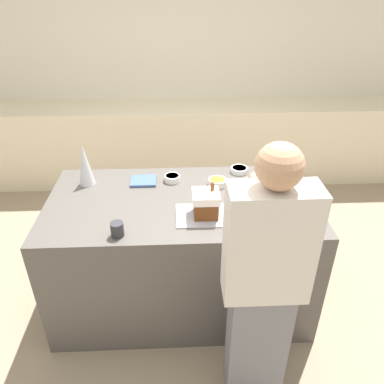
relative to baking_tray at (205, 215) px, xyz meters
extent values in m
plane|color=gray|center=(-0.16, 0.21, -0.94)|extent=(12.00, 12.00, 0.00)
cube|color=beige|center=(-0.16, 2.62, 0.36)|extent=(8.00, 0.05, 2.60)
cube|color=beige|center=(-0.16, 2.29, -0.46)|extent=(6.00, 0.60, 0.95)
cube|color=#514C47|center=(-0.16, 0.21, -0.47)|extent=(1.88, 1.00, 0.93)
cube|color=#9E9EA8|center=(0.00, 0.00, 0.00)|extent=(0.39, 0.28, 0.01)
cube|color=brown|center=(0.00, 0.00, 0.06)|extent=(0.15, 0.15, 0.11)
cube|color=white|center=(0.00, 0.00, 0.14)|extent=(0.17, 0.17, 0.05)
cylinder|color=brown|center=(0.04, 0.03, 0.20)|extent=(0.02, 0.02, 0.06)
cone|color=silver|center=(-0.86, 0.47, 0.16)|extent=(0.12, 0.12, 0.32)
cylinder|color=white|center=(-0.22, 0.48, 0.02)|extent=(0.12, 0.12, 0.05)
cylinder|color=white|center=(-0.22, 0.48, 0.04)|extent=(0.10, 0.10, 0.01)
cylinder|color=white|center=(0.36, 0.39, 0.02)|extent=(0.09, 0.09, 0.05)
cylinder|color=brown|center=(0.36, 0.39, 0.04)|extent=(0.08, 0.08, 0.01)
cylinder|color=white|center=(0.12, 0.40, 0.02)|extent=(0.14, 0.14, 0.05)
cylinder|color=orange|center=(0.12, 0.40, 0.04)|extent=(0.11, 0.11, 0.01)
cylinder|color=white|center=(0.32, 0.61, 0.02)|extent=(0.14, 0.14, 0.04)
cylinder|color=red|center=(0.32, 0.61, 0.03)|extent=(0.11, 0.11, 0.01)
cube|color=#3F598C|center=(-0.44, 0.47, 0.01)|extent=(0.19, 0.17, 0.02)
cylinder|color=#2D2D33|center=(-0.55, -0.19, 0.04)|extent=(0.08, 0.08, 0.09)
cube|color=slate|center=(0.27, -0.58, -0.53)|extent=(0.34, 0.19, 0.82)
cube|color=silver|center=(0.27, -0.58, 0.21)|extent=(0.44, 0.20, 0.65)
sphere|color=tan|center=(0.27, -0.58, 0.64)|extent=(0.22, 0.22, 0.22)
cylinder|color=tan|center=(0.27, -0.36, 0.35)|extent=(0.08, 0.44, 0.08)
camera|label=1|loc=(-0.18, -2.03, 1.38)|focal=35.00mm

